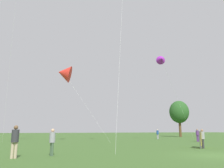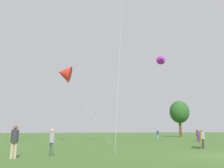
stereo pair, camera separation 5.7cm
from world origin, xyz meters
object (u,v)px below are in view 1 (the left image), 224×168
(person_standing_3, at_px, (158,133))
(kite_flying_3, at_px, (64,73))
(kite_flying_4, at_px, (161,59))
(event_banner, at_px, (201,139))
(park_tree_0, at_px, (179,112))
(person_standing_0, at_px, (202,137))
(person_standing_5, at_px, (52,140))
(person_standing_1, at_px, (197,134))
(person_standing_6, at_px, (15,139))

(person_standing_3, distance_m, kite_flying_3, 19.88)
(kite_flying_4, height_order, event_banner, kite_flying_4)
(kite_flying_3, relative_size, park_tree_0, 1.29)
(person_standing_0, height_order, person_standing_5, person_standing_0)
(person_standing_1, height_order, person_standing_3, person_standing_3)
(person_standing_1, bearing_deg, kite_flying_4, -47.61)
(kite_flying_4, distance_m, park_tree_0, 23.31)
(person_standing_5, relative_size, park_tree_0, 0.18)
(person_standing_6, relative_size, kite_flying_3, 0.16)
(person_standing_0, bearing_deg, event_banner, -145.61)
(kite_flying_3, xyz_separation_m, kite_flying_4, (15.29, -3.15, 3.07))
(person_standing_0, relative_size, person_standing_5, 1.00)
(person_standing_5, relative_size, person_standing_6, 0.90)
(person_standing_3, xyz_separation_m, park_tree_0, (13.21, 10.36, 5.04))
(person_standing_3, xyz_separation_m, person_standing_5, (-20.77, -20.41, -0.07))
(person_standing_0, bearing_deg, person_standing_1, -164.75)
(person_standing_6, xyz_separation_m, park_tree_0, (36.09, 31.32, 5.00))
(park_tree_0, bearing_deg, event_banner, -125.53)
(person_standing_5, distance_m, kite_flying_3, 20.38)
(person_standing_0, xyz_separation_m, person_standing_1, (7.99, 9.43, 0.06))
(park_tree_0, bearing_deg, person_standing_5, -137.84)
(kite_flying_4, bearing_deg, person_standing_5, -141.28)
(person_standing_0, height_order, person_standing_3, person_standing_3)
(person_standing_5, bearing_deg, person_standing_6, -91.95)
(event_banner, bearing_deg, person_standing_5, -173.43)
(kite_flying_4, distance_m, event_banner, 18.91)
(person_standing_3, distance_m, person_standing_6, 31.04)
(person_standing_0, distance_m, kite_flying_3, 21.49)
(person_standing_5, distance_m, person_standing_6, 2.19)
(person_standing_0, distance_m, person_standing_3, 20.88)
(person_standing_0, xyz_separation_m, person_standing_3, (7.86, 19.34, 0.06))
(person_standing_6, bearing_deg, person_standing_5, 18.18)
(person_standing_1, bearing_deg, kite_flying_3, -9.66)
(person_standing_6, xyz_separation_m, kite_flying_4, (20.61, 15.38, 12.01))
(person_standing_0, bearing_deg, person_standing_6, -28.29)
(person_standing_1, xyz_separation_m, person_standing_5, (-20.90, -10.50, -0.06))
(park_tree_0, bearing_deg, kite_flying_4, -134.17)
(person_standing_1, distance_m, event_banner, 11.92)
(person_standing_5, height_order, kite_flying_3, kite_flying_3)
(kite_flying_3, bearing_deg, person_standing_5, -100.11)
(person_standing_3, distance_m, event_banner, 20.41)
(person_standing_5, xyz_separation_m, person_standing_6, (-2.11, -0.56, 0.10))
(kite_flying_3, bearing_deg, event_banner, -59.05)
(person_standing_0, relative_size, kite_flying_3, 0.14)
(kite_flying_3, relative_size, event_banner, 7.09)
(event_banner, bearing_deg, person_standing_6, -172.26)
(person_standing_5, height_order, event_banner, person_standing_5)
(person_standing_0, height_order, event_banner, person_standing_0)
(person_standing_5, bearing_deg, person_standing_1, 99.94)
(person_standing_1, height_order, event_banner, person_standing_1)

